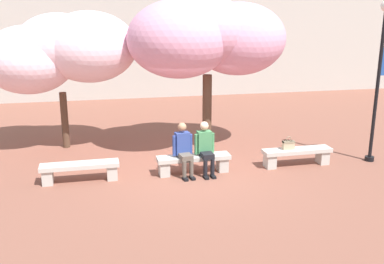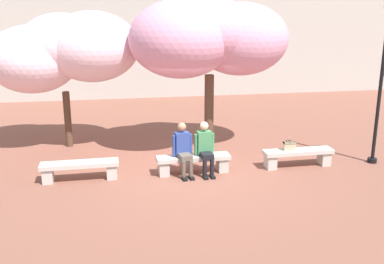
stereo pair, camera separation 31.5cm
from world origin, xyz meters
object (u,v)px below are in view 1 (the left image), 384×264
at_px(stone_bench_center, 297,154).
at_px(cherry_tree_main, 206,37).
at_px(stone_bench_west_end, 80,169).
at_px(cherry_tree_secondary, 59,52).
at_px(lamp_post_with_banner, 380,68).
at_px(handbag, 288,144).
at_px(person_seated_left, 183,147).
at_px(stone_bench_near_west, 194,161).
at_px(person_seated_right, 205,146).

bearing_deg(stone_bench_center, cherry_tree_main, 136.58).
height_order(stone_bench_west_end, cherry_tree_secondary, cherry_tree_secondary).
bearing_deg(cherry_tree_main, lamp_post_with_banner, -25.46).
relative_size(stone_bench_center, handbag, 5.38).
distance_m(person_seated_left, handbag, 2.75).
bearing_deg(handbag, cherry_tree_secondary, 153.91).
distance_m(stone_bench_west_end, handbag, 5.22).
bearing_deg(stone_bench_center, stone_bench_west_end, 180.00).
bearing_deg(cherry_tree_main, handbag, -46.86).
distance_m(person_seated_left, cherry_tree_main, 3.30).
height_order(stone_bench_west_end, stone_bench_near_west, same).
bearing_deg(handbag, stone_bench_center, -4.68).
xyz_separation_m(stone_bench_near_west, person_seated_left, (-0.26, -0.05, 0.39)).
xyz_separation_m(stone_bench_center, lamp_post_with_banner, (2.08, -0.06, 2.18)).
relative_size(stone_bench_west_end, person_seated_right, 1.41).
height_order(handbag, cherry_tree_secondary, cherry_tree_secondary).
xyz_separation_m(stone_bench_west_end, cherry_tree_main, (3.48, 1.87, 2.88)).
bearing_deg(stone_bench_near_west, cherry_tree_main, 68.14).
height_order(stone_bench_west_end, stone_bench_center, same).
relative_size(stone_bench_center, person_seated_right, 1.41).
relative_size(person_seated_right, handbag, 3.81).
relative_size(stone_bench_west_end, cherry_tree_secondary, 0.43).
bearing_deg(handbag, stone_bench_west_end, -179.78).
bearing_deg(handbag, person_seated_right, -178.10).
height_order(stone_bench_west_end, lamp_post_with_banner, lamp_post_with_banner).
bearing_deg(person_seated_left, stone_bench_west_end, 178.78).
xyz_separation_m(stone_bench_west_end, stone_bench_near_west, (2.73, 0.00, 0.00)).
height_order(stone_bench_west_end, handbag, handbag).
distance_m(stone_bench_near_west, person_seated_right, 0.49).
distance_m(stone_bench_west_end, person_seated_right, 3.03).
bearing_deg(person_seated_left, lamp_post_with_banner, -0.09).
distance_m(stone_bench_west_end, cherry_tree_secondary, 3.79).
bearing_deg(person_seated_right, lamp_post_with_banner, -0.10).
distance_m(cherry_tree_secondary, lamp_post_with_banner, 8.54).
bearing_deg(lamp_post_with_banner, cherry_tree_main, 154.54).
relative_size(person_seated_left, cherry_tree_secondary, 0.31).
bearing_deg(cherry_tree_secondary, cherry_tree_main, -13.38).
xyz_separation_m(stone_bench_west_end, cherry_tree_secondary, (-0.50, 2.82, 2.48)).
relative_size(stone_bench_near_west, handbag, 5.38).
bearing_deg(lamp_post_with_banner, stone_bench_near_west, 179.27).
height_order(person_seated_right, cherry_tree_main, cherry_tree_main).
bearing_deg(person_seated_left, handbag, 1.51).
bearing_deg(stone_bench_west_end, handbag, 0.22).
relative_size(handbag, lamp_post_with_banner, 0.08).
xyz_separation_m(handbag, cherry_tree_main, (-1.74, 1.85, 2.60)).
distance_m(handbag, lamp_post_with_banner, 3.00).
bearing_deg(stone_bench_west_end, person_seated_right, -1.02).
height_order(handbag, lamp_post_with_banner, lamp_post_with_banner).
distance_m(person_seated_right, lamp_post_with_banner, 4.87).
height_order(person_seated_left, handbag, person_seated_left).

